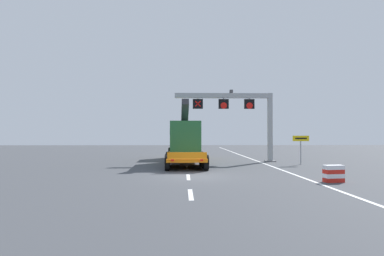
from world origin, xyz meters
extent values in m
plane|color=#424449|center=(0.00, 0.00, 0.00)|extent=(112.00, 112.00, 0.00)
cube|color=silver|center=(-0.45, -6.00, 0.01)|extent=(0.20, 2.60, 0.01)
cube|color=silver|center=(-0.45, -0.37, 0.01)|extent=(0.20, 2.60, 0.01)
cube|color=silver|center=(-0.45, 5.27, 0.01)|extent=(0.20, 2.60, 0.01)
cube|color=silver|center=(-0.45, 10.90, 0.01)|extent=(0.20, 2.60, 0.01)
cube|color=silver|center=(-0.45, 16.53, 0.01)|extent=(0.20, 2.60, 0.01)
cube|color=silver|center=(-0.45, 22.16, 0.01)|extent=(0.20, 2.60, 0.01)
cube|color=silver|center=(-0.45, 27.80, 0.01)|extent=(0.20, 2.60, 0.01)
cube|color=silver|center=(-0.45, 33.43, 0.01)|extent=(0.20, 2.60, 0.01)
cube|color=silver|center=(-0.45, 39.06, 0.01)|extent=(0.20, 2.60, 0.01)
cube|color=silver|center=(6.20, 12.00, 0.01)|extent=(0.20, 63.00, 0.01)
cube|color=#9EA0A5|center=(7.29, 10.67, 3.16)|extent=(0.40, 0.40, 6.32)
cube|color=slate|center=(7.29, 10.67, 0.04)|extent=(0.90, 0.90, 0.08)
cube|color=#9EA0A5|center=(2.99, 10.67, 6.07)|extent=(9.00, 0.44, 0.44)
cube|color=#4C4C51|center=(3.70, 10.67, 6.47)|extent=(0.28, 0.40, 0.28)
cube|color=black|center=(5.37, 10.67, 5.31)|extent=(0.92, 0.24, 0.89)
cube|color=#9EA0A5|center=(5.37, 10.67, 5.80)|extent=(0.08, 0.08, 0.16)
cone|color=red|center=(5.37, 10.54, 5.15)|extent=(0.59, 0.02, 0.59)
cube|color=black|center=(2.99, 10.67, 5.31)|extent=(0.92, 0.24, 0.89)
cube|color=#9EA0A5|center=(2.99, 10.67, 5.80)|extent=(0.08, 0.08, 0.16)
cone|color=red|center=(2.99, 10.54, 5.15)|extent=(0.59, 0.02, 0.59)
cube|color=black|center=(0.61, 10.67, 5.31)|extent=(0.92, 0.24, 0.89)
cube|color=#9EA0A5|center=(0.61, 10.67, 5.80)|extent=(0.08, 0.08, 0.16)
cube|color=red|center=(0.61, 10.54, 5.31)|extent=(0.57, 0.02, 0.57)
cube|color=red|center=(0.61, 10.54, 5.31)|extent=(0.57, 0.02, 0.57)
cube|color=orange|center=(-0.61, 7.66, 0.73)|extent=(3.05, 10.47, 0.24)
cube|color=orange|center=(-0.49, 2.39, 1.10)|extent=(2.66, 0.15, 0.44)
cylinder|color=black|center=(-1.85, 3.13, 0.55)|extent=(0.35, 1.11, 1.10)
cylinder|color=black|center=(0.85, 3.20, 0.55)|extent=(0.35, 1.11, 1.10)
cylinder|color=black|center=(-1.88, 4.18, 0.55)|extent=(0.35, 1.11, 1.10)
cylinder|color=black|center=(0.82, 4.25, 0.55)|extent=(0.35, 1.11, 1.10)
cylinder|color=black|center=(-1.91, 5.23, 0.55)|extent=(0.35, 1.11, 1.10)
cylinder|color=black|center=(0.79, 5.30, 0.55)|extent=(0.35, 1.11, 1.10)
cylinder|color=black|center=(-1.93, 6.28, 0.55)|extent=(0.35, 1.11, 1.10)
cylinder|color=black|center=(0.77, 6.35, 0.55)|extent=(0.35, 1.11, 1.10)
cylinder|color=black|center=(-1.96, 7.33, 0.55)|extent=(0.35, 1.11, 1.10)
cylinder|color=black|center=(0.74, 7.40, 0.55)|extent=(0.35, 1.11, 1.10)
cube|color=gold|center=(-0.79, 14.76, 2.10)|extent=(2.65, 3.26, 3.10)
cube|color=black|center=(-0.79, 14.76, 2.80)|extent=(2.68, 3.28, 0.60)
cylinder|color=black|center=(-2.10, 15.61, 0.55)|extent=(0.37, 1.11, 1.10)
cylinder|color=black|center=(0.48, 15.67, 0.55)|extent=(0.37, 1.11, 1.10)
cylinder|color=black|center=(-2.05, 13.61, 0.55)|extent=(0.37, 1.11, 1.10)
cylinder|color=black|center=(0.53, 13.67, 0.55)|extent=(0.37, 1.11, 1.10)
cube|color=#236638|center=(-0.62, 8.06, 2.20)|extent=(2.52, 5.78, 2.70)
cube|color=#2D2D33|center=(-0.60, 7.21, 4.15)|extent=(0.63, 2.96, 2.29)
cube|color=red|center=(-1.46, 2.32, 0.80)|extent=(0.20, 0.06, 0.12)
cube|color=red|center=(0.50, 2.37, 0.80)|extent=(0.20, 0.06, 0.12)
cylinder|color=#9EA0A5|center=(9.02, 7.52, 1.20)|extent=(0.10, 0.10, 2.40)
cube|color=yellow|center=(9.02, 7.46, 2.18)|extent=(1.36, 0.06, 0.45)
cube|color=black|center=(9.02, 7.43, 2.18)|extent=(0.98, 0.01, 0.12)
cube|color=red|center=(7.19, -2.58, 0.11)|extent=(1.06, 0.64, 0.23)
cube|color=white|center=(7.19, -2.58, 0.34)|extent=(1.06, 0.64, 0.22)
cube|color=red|center=(7.19, -2.58, 0.56)|extent=(1.06, 0.64, 0.23)
cube|color=white|center=(7.19, -2.58, 0.79)|extent=(1.06, 0.64, 0.23)
camera|label=1|loc=(-0.79, -20.15, 2.55)|focal=31.50mm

